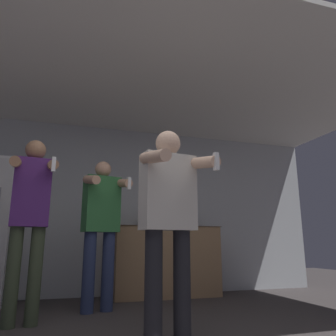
{
  "coord_description": "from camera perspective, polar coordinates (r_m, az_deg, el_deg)",
  "views": [
    {
      "loc": [
        -0.6,
        -2.01,
        0.74
      ],
      "look_at": [
        0.2,
        0.61,
        1.37
      ],
      "focal_mm": 35.0,
      "sensor_mm": 36.0,
      "label": 1
    }
  ],
  "objects": [
    {
      "name": "wall_back",
      "position": [
        5.15,
        -10.34,
        -6.9
      ],
      "size": [
        7.0,
        0.06,
        2.55
      ],
      "color": "#B2B7BC",
      "rests_on": "ground_plane"
    },
    {
      "name": "ceiling_slab",
      "position": [
        4.02,
        -6.82,
        14.16
      ],
      "size": [
        7.0,
        3.57,
        0.05
      ],
      "color": "silver",
      "rests_on": "wall_back"
    },
    {
      "name": "counter",
      "position": [
        4.99,
        -0.4,
        -15.86
      ],
      "size": [
        1.57,
        0.58,
        0.99
      ],
      "color": "#997551",
      "rests_on": "ground_plane"
    },
    {
      "name": "bottle_green_wine",
      "position": [
        5.16,
        2.8,
        -9.13
      ],
      "size": [
        0.07,
        0.07,
        0.28
      ],
      "color": "silver",
      "rests_on": "counter"
    },
    {
      "name": "bottle_dark_rum",
      "position": [
        4.98,
        -4.45,
        -8.93
      ],
      "size": [
        0.08,
        0.08,
        0.26
      ],
      "color": "silver",
      "rests_on": "counter"
    },
    {
      "name": "bottle_amber_bourbon",
      "position": [
        5.22,
        4.63,
        -9.3
      ],
      "size": [
        0.08,
        0.08,
        0.25
      ],
      "color": "black",
      "rests_on": "counter"
    },
    {
      "name": "bottle_tall_gin",
      "position": [
        5.04,
        -1.4,
        -8.93
      ],
      "size": [
        0.08,
        0.08,
        0.29
      ],
      "color": "maroon",
      "rests_on": "counter"
    },
    {
      "name": "person_woman_foreground",
      "position": [
        2.73,
        0.14,
        -7.74
      ],
      "size": [
        0.59,
        0.59,
        1.7
      ],
      "color": "black",
      "rests_on": "ground_plane"
    },
    {
      "name": "person_man_side",
      "position": [
        3.5,
        -22.92,
        -7.07
      ],
      "size": [
        0.46,
        0.46,
        1.78
      ],
      "color": "#38422D",
      "rests_on": "ground_plane"
    },
    {
      "name": "person_spectator_back",
      "position": [
        3.97,
        -11.58,
        -9.23
      ],
      "size": [
        0.57,
        0.54,
        1.72
      ],
      "color": "navy",
      "rests_on": "ground_plane"
    }
  ]
}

